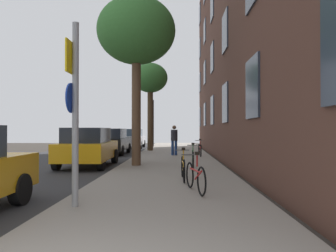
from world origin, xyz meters
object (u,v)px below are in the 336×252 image
at_px(tree_near, 136,32).
at_px(bicycle_0, 195,176).
at_px(car_1, 88,147).
at_px(car_2, 112,141).
at_px(traffic_light, 152,115).
at_px(pedestrian_0, 174,138).
at_px(tree_far, 150,80).
at_px(car_3, 132,138).
at_px(bicycle_3, 200,149).
at_px(bicycle_1, 183,167).
at_px(sign_post, 74,103).
at_px(bicycle_2, 193,159).

xyz_separation_m(tree_near, bicycle_0, (2.06, -5.49, -5.01)).
bearing_deg(car_1, car_2, 93.23).
xyz_separation_m(bicycle_0, car_2, (-4.53, 12.74, 0.36)).
relative_size(traffic_light, pedestrian_0, 2.37).
distance_m(traffic_light, tree_far, 5.56).
bearing_deg(car_2, tree_near, -71.21).
bearing_deg(traffic_light, car_3, -176.43).
bearing_deg(tree_far, tree_near, -88.68).
relative_size(bicycle_3, car_2, 0.39).
distance_m(traffic_light, bicycle_1, 18.54).
bearing_deg(bicycle_1, car_3, 102.40).
bearing_deg(sign_post, traffic_light, 90.55).
bearing_deg(tree_near, tree_far, 91.32).
relative_size(traffic_light, tree_near, 0.59).
height_order(tree_near, tree_far, tree_near).
bearing_deg(sign_post, tree_near, 87.69).
height_order(tree_near, car_2, tree_near).
xyz_separation_m(sign_post, car_2, (-2.19, 14.21, -1.20)).
bearing_deg(tree_near, pedestrian_0, 74.24).
bearing_deg(pedestrian_0, sign_post, -98.23).
height_order(bicycle_2, car_1, car_1).
height_order(tree_far, car_2, tree_far).
xyz_separation_m(tree_far, car_2, (-2.25, -2.16, -4.20)).
xyz_separation_m(bicycle_3, car_3, (-5.06, 9.79, 0.35)).
relative_size(tree_far, bicycle_2, 3.78).
height_order(bicycle_2, bicycle_3, bicycle_2).
bearing_deg(car_2, tree_far, 43.78).
distance_m(traffic_light, car_2, 7.79).
relative_size(tree_near, car_3, 1.65).
distance_m(tree_near, tree_far, 9.42).
distance_m(sign_post, bicycle_3, 12.09).
height_order(sign_post, car_2, sign_post).
xyz_separation_m(traffic_light, car_3, (-1.69, -0.11, -2.00)).
relative_size(tree_far, pedestrian_0, 3.62).
relative_size(bicycle_2, bicycle_3, 0.93).
xyz_separation_m(traffic_light, car_1, (-1.60, -14.06, -2.00)).
relative_size(bicycle_0, bicycle_2, 0.99).
xyz_separation_m(sign_post, traffic_light, (-0.21, 21.47, 0.81)).
xyz_separation_m(bicycle_0, bicycle_3, (0.83, 10.11, 0.01)).
xyz_separation_m(traffic_light, pedestrian_0, (1.98, -9.24, -1.76)).
distance_m(bicycle_0, bicycle_2, 4.47).
xyz_separation_m(bicycle_2, car_2, (-4.70, 8.28, 0.35)).
bearing_deg(bicycle_1, car_2, 111.29).
bearing_deg(bicycle_0, sign_post, -148.01).
relative_size(bicycle_2, car_2, 0.37).
xyz_separation_m(traffic_light, bicycle_1, (2.30, -18.25, -2.36)).
distance_m(bicycle_0, car_2, 13.53).
xyz_separation_m(sign_post, tree_near, (0.28, 6.95, 3.45)).
bearing_deg(car_1, tree_far, 78.23).
height_order(tree_near, bicycle_1, tree_near).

